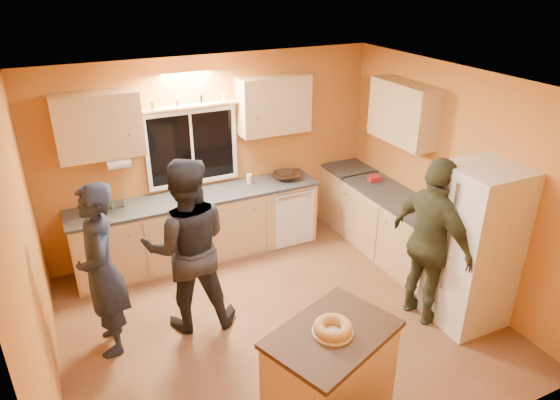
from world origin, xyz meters
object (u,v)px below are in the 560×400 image
refrigerator (474,247)px  island (330,379)px  person_center (187,246)px  person_right (432,243)px  person_left (102,271)px

refrigerator → island: size_ratio=1.49×
island → person_center: person_center is taller
island → person_center: 1.98m
refrigerator → island: refrigerator is taller
refrigerator → person_center: bearing=156.0°
person_center → person_right: bearing=169.8°
refrigerator → island: (-2.09, -0.60, -0.40)m
island → person_left: bearing=108.5°
person_right → person_center: bearing=63.5°
island → person_left: person_left is taller
refrigerator → island: bearing=-163.9°
island → person_right: person_right is taller
refrigerator → person_center: size_ratio=0.94×
person_left → person_center: person_center is taller
island → person_right: 1.93m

